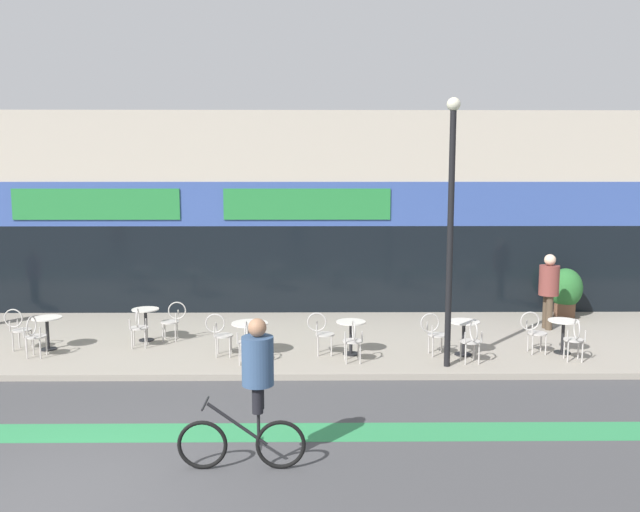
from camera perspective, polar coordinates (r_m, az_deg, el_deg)
The scene contains 26 objects.
ground_plane at distance 8.51m, azimuth -22.91°, elevation -20.21°, with size 120.00×120.00×0.00m, color #424244.
sidewalk_slab at distance 15.02m, azimuth -12.33°, elevation -7.55°, with size 40.00×5.50×0.12m, color gray.
storefront_facade at distance 19.20m, azimuth -9.69°, elevation 3.99°, with size 40.00×4.06×5.63m.
bike_lane_stripe at distance 10.28m, azimuth -18.38°, elevation -15.09°, with size 36.00×0.70×0.01m, color #2D844C.
bistro_table_0 at distance 14.81m, azimuth -23.67°, elevation -5.96°, with size 0.63×0.63×0.71m.
bistro_table_1 at distance 14.86m, azimuth -15.65°, elevation -5.51°, with size 0.61×0.61×0.74m.
bistro_table_2 at distance 13.21m, azimuth -6.43°, elevation -6.91°, with size 0.76×0.76×0.71m.
bistro_table_3 at distance 13.24m, azimuth 2.85°, elevation -6.87°, with size 0.62×0.62×0.71m.
bistro_table_4 at distance 13.52m, azimuth 13.00°, elevation -6.69°, with size 0.65×0.65×0.73m.
bistro_table_5 at distance 14.28m, azimuth 21.35°, elevation -6.31°, with size 0.63×0.63×0.71m.
cafe_chair_0_near at distance 14.25m, azimuth -24.67°, elevation -6.46°, with size 0.41×0.58×0.90m.
cafe_chair_0_side at distance 15.06m, azimuth -25.87°, elevation -5.81°, with size 0.58×0.40×0.90m.
cafe_chair_1_near at distance 14.27m, azimuth -16.26°, elevation -6.06°, with size 0.45×0.60×0.90m.
cafe_chair_1_side at distance 14.71m, azimuth -13.28°, elevation -5.57°, with size 0.59×0.43×0.90m.
cafe_chair_2_near at distance 12.60m, azimuth -6.73°, elevation -7.57°, with size 0.40×0.57×0.90m.
cafe_chair_2_side at distance 13.28m, azimuth -9.14°, elevation -6.85°, with size 0.58×0.42×0.90m.
cafe_chair_3_near at distance 12.63m, azimuth 3.04°, elevation -7.50°, with size 0.42×0.59×0.90m.
cafe_chair_3_side at distance 13.22m, azimuth 0.12°, elevation -6.82°, with size 0.58×0.41×0.90m.
cafe_chair_4_near at distance 12.94m, azimuth 13.69°, elevation -7.34°, with size 0.44×0.60×0.90m.
cafe_chair_4_side at distance 13.38m, azimuth 10.39°, elevation -6.77°, with size 0.59×0.44×0.90m.
cafe_chair_5_near at distance 13.72m, azimuth 22.29°, elevation -6.85°, with size 0.45×0.60×0.90m.
cafe_chair_5_side at distance 14.06m, azimuth 18.97°, elevation -6.36°, with size 0.57×0.40×0.90m.
planter_pot at distance 17.90m, azimuth 21.52°, elevation -2.98°, with size 0.87×0.87×1.32m.
lamp_post at distance 12.28m, azimuth 11.86°, elevation 3.74°, with size 0.26×0.26×5.22m.
cyclist_1 at distance 8.34m, azimuth -6.11°, elevation -11.50°, with size 1.70×0.48×2.04m.
pedestrian_far_end at distance 16.28m, azimuth 20.19°, elevation -2.49°, with size 0.51×0.51×1.86m.
Camera 1 is at (3.04, -6.96, 3.84)m, focal length 35.00 mm.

